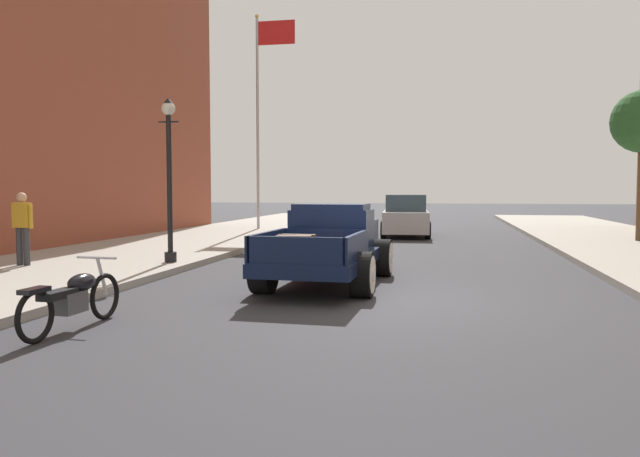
% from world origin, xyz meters
% --- Properties ---
extents(ground_plane, '(140.00, 140.00, 0.00)m').
position_xyz_m(ground_plane, '(0.00, 0.00, 0.00)').
color(ground_plane, '#333338').
extents(hotrod_truck_navy, '(2.30, 4.99, 1.58)m').
position_xyz_m(hotrod_truck_navy, '(-0.95, 1.73, 0.75)').
color(hotrod_truck_navy, '#0F1938').
rests_on(hotrod_truck_navy, ground).
extents(motorcycle_parked, '(0.62, 2.12, 0.93)m').
position_xyz_m(motorcycle_parked, '(-3.54, -3.14, 0.44)').
color(motorcycle_parked, black).
rests_on(motorcycle_parked, ground).
extents(car_background_silver, '(2.07, 4.40, 1.65)m').
position_xyz_m(car_background_silver, '(-0.23, 14.17, 0.77)').
color(car_background_silver, '#B7B7BC').
rests_on(car_background_silver, ground).
extents(pedestrian_sidewalk_left, '(0.53, 0.22, 1.65)m').
position_xyz_m(pedestrian_sidewalk_left, '(-8.06, 1.86, 1.09)').
color(pedestrian_sidewalk_left, '#333338').
rests_on(pedestrian_sidewalk_left, sidewalk_left).
extents(street_lamp_near, '(0.50, 0.32, 3.85)m').
position_xyz_m(street_lamp_near, '(-5.06, 3.10, 2.39)').
color(street_lamp_near, black).
rests_on(street_lamp_near, sidewalk_left).
extents(flagpole, '(1.74, 0.16, 9.16)m').
position_xyz_m(flagpole, '(-6.45, 15.34, 5.77)').
color(flagpole, '#B2B2B7').
rests_on(flagpole, sidewalk_left).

